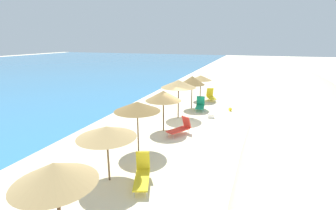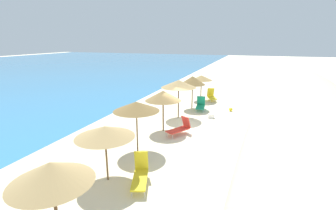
# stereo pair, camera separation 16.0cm
# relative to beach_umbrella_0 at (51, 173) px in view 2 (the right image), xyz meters

# --- Properties ---
(ground_plane) EXTENTS (160.00, 160.00, 0.00)m
(ground_plane) POSITION_rel_beach_umbrella_0_xyz_m (10.25, -1.01, -2.19)
(ground_plane) COLOR beige
(dune_ridge) EXTENTS (46.62, 10.34, 2.65)m
(dune_ridge) POSITION_rel_beach_umbrella_0_xyz_m (11.67, -8.15, -0.86)
(dune_ridge) COLOR beige
(dune_ridge) RESTS_ON ground_plane
(beach_umbrella_0) EXTENTS (2.29, 2.29, 2.50)m
(beach_umbrella_0) POSITION_rel_beach_umbrella_0_xyz_m (0.00, 0.00, 0.00)
(beach_umbrella_0) COLOR brown
(beach_umbrella_0) RESTS_ON ground_plane
(beach_umbrella_1) EXTENTS (2.38, 2.38, 2.35)m
(beach_umbrella_1) POSITION_rel_beach_umbrella_0_xyz_m (3.28, 0.48, -0.07)
(beach_umbrella_1) COLOR brown
(beach_umbrella_1) RESTS_ON ground_plane
(beach_umbrella_2) EXTENTS (2.33, 2.33, 2.67)m
(beach_umbrella_2) POSITION_rel_beach_umbrella_0_xyz_m (6.15, 0.53, 0.24)
(beach_umbrella_2) COLOR brown
(beach_umbrella_2) RESTS_ON ground_plane
(beach_umbrella_3) EXTENTS (2.24, 2.24, 2.61)m
(beach_umbrella_3) POSITION_rel_beach_umbrella_0_xyz_m (9.43, 0.35, 0.10)
(beach_umbrella_3) COLOR brown
(beach_umbrella_3) RESTS_ON ground_plane
(beach_umbrella_4) EXTENTS (2.54, 2.54, 2.83)m
(beach_umbrella_4) POSITION_rel_beach_umbrella_0_xyz_m (12.39, 0.28, 0.36)
(beach_umbrella_4) COLOR brown
(beach_umbrella_4) RESTS_ON ground_plane
(beach_umbrella_5) EXTENTS (2.11, 2.11, 2.74)m
(beach_umbrella_5) POSITION_rel_beach_umbrella_0_xyz_m (15.23, -0.04, 0.20)
(beach_umbrella_5) COLOR brown
(beach_umbrella_5) RESTS_ON ground_plane
(beach_umbrella_6) EXTENTS (2.09, 2.09, 2.40)m
(beach_umbrella_6) POSITION_rel_beach_umbrella_0_xyz_m (18.35, -0.10, -0.03)
(beach_umbrella_6) COLOR brown
(beach_umbrella_6) RESTS_ON ground_plane
(lounge_chair_0) EXTENTS (1.62, 1.18, 1.13)m
(lounge_chair_0) POSITION_rel_beach_umbrella_0_xyz_m (18.64, -1.08, -1.74)
(lounge_chair_0) COLOR yellow
(lounge_chair_0) RESTS_ON ground_plane
(lounge_chair_1) EXTENTS (1.50, 0.86, 1.07)m
(lounge_chair_1) POSITION_rel_beach_umbrella_0_xyz_m (15.06, -0.81, -1.78)
(lounge_chair_1) COLOR #199972
(lounge_chair_1) RESTS_ON ground_plane
(lounge_chair_2) EXTENTS (1.72, 1.09, 1.20)m
(lounge_chair_2) POSITION_rel_beach_umbrella_0_xyz_m (3.47, -0.92, -1.73)
(lounge_chair_2) COLOR yellow
(lounge_chair_2) RESTS_ON ground_plane
(lounge_chair_3) EXTENTS (1.66, 1.30, 1.07)m
(lounge_chair_3) POSITION_rel_beach_umbrella_0_xyz_m (9.15, -0.86, -1.74)
(lounge_chair_3) COLOR red
(lounge_chair_3) RESTS_ON ground_plane
(beach_ball) EXTENTS (0.30, 0.30, 0.30)m
(beach_ball) POSITION_rel_beach_umbrella_0_xyz_m (15.47, -3.21, -2.04)
(beach_ball) COLOR yellow
(beach_ball) RESTS_ON ground_plane
(cooler_box) EXTENTS (0.36, 0.44, 0.33)m
(cooler_box) POSITION_rel_beach_umbrella_0_xyz_m (13.11, -2.04, -2.02)
(cooler_box) COLOR white
(cooler_box) RESTS_ON ground_plane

